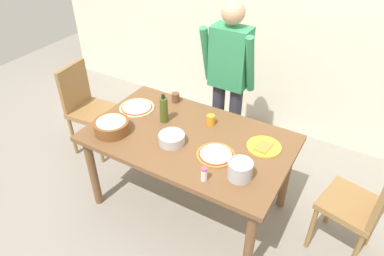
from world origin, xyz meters
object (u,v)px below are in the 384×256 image
(chair_wooden_left, at_px, (86,104))
(olive_oil_bottle, at_px, (164,110))
(popcorn_bowl, at_px, (112,125))
(salt_shaker, at_px, (204,174))
(steel_pot, at_px, (240,170))
(pizza_cooked_on_tray, at_px, (216,155))
(plate_with_slice, at_px, (264,147))
(mixing_bowl_steel, at_px, (172,139))
(dining_table, at_px, (189,145))
(person_cook, at_px, (229,76))
(cup_orange, at_px, (211,120))
(chair_wooden_right, at_px, (363,204))
(cup_small_brown, at_px, (176,98))
(pizza_raw_on_board, at_px, (137,108))

(chair_wooden_left, xyz_separation_m, olive_oil_bottle, (1.04, -0.10, 0.33))
(popcorn_bowl, bearing_deg, salt_shaker, -7.11)
(steel_pot, bearing_deg, pizza_cooked_on_tray, 154.00)
(pizza_cooked_on_tray, xyz_separation_m, plate_with_slice, (0.27, 0.27, -0.00))
(chair_wooden_left, height_order, olive_oil_bottle, olive_oil_bottle)
(mixing_bowl_steel, bearing_deg, dining_table, 62.84)
(mixing_bowl_steel, bearing_deg, person_cook, 87.17)
(plate_with_slice, bearing_deg, steel_pot, -94.24)
(salt_shaker, bearing_deg, olive_oil_bottle, 144.35)
(olive_oil_bottle, relative_size, cup_orange, 3.01)
(chair_wooden_left, xyz_separation_m, pizza_cooked_on_tray, (1.61, -0.28, 0.23))
(olive_oil_bottle, distance_m, steel_pot, 0.87)
(popcorn_bowl, bearing_deg, chair_wooden_right, 13.42)
(chair_wooden_right, height_order, cup_small_brown, chair_wooden_right)
(person_cook, xyz_separation_m, chair_wooden_left, (-1.30, -0.57, -0.40))
(steel_pot, height_order, cup_small_brown, steel_pot)
(popcorn_bowl, height_order, mixing_bowl_steel, popcorn_bowl)
(plate_with_slice, xyz_separation_m, popcorn_bowl, (-1.12, -0.42, 0.05))
(steel_pot, bearing_deg, cup_orange, 135.54)
(pizza_raw_on_board, xyz_separation_m, olive_oil_bottle, (0.32, -0.04, 0.10))
(chair_wooden_right, relative_size, popcorn_bowl, 3.39)
(cup_orange, relative_size, cup_small_brown, 1.00)
(chair_wooden_right, distance_m, steel_pot, 0.94)
(pizza_cooked_on_tray, bearing_deg, cup_small_brown, 143.33)
(chair_wooden_right, bearing_deg, cup_small_brown, 173.45)
(popcorn_bowl, bearing_deg, steel_pot, 1.86)
(dining_table, height_order, popcorn_bowl, popcorn_bowl)
(plate_with_slice, height_order, popcorn_bowl, popcorn_bowl)
(chair_wooden_right, bearing_deg, chair_wooden_left, -179.72)
(dining_table, relative_size, salt_shaker, 15.09)
(chair_wooden_right, bearing_deg, dining_table, -171.60)
(pizza_cooked_on_tray, relative_size, mixing_bowl_steel, 1.42)
(cup_small_brown, bearing_deg, salt_shaker, -46.96)
(chair_wooden_left, bearing_deg, pizza_raw_on_board, -4.93)
(dining_table, xyz_separation_m, popcorn_bowl, (-0.56, -0.25, 0.15))
(pizza_cooked_on_tray, height_order, popcorn_bowl, popcorn_bowl)
(person_cook, height_order, pizza_cooked_on_tray, person_cook)
(popcorn_bowl, height_order, olive_oil_bottle, olive_oil_bottle)
(plate_with_slice, distance_m, mixing_bowl_steel, 0.70)
(dining_table, distance_m, mixing_bowl_steel, 0.20)
(dining_table, height_order, person_cook, person_cook)
(person_cook, distance_m, olive_oil_bottle, 0.73)
(popcorn_bowl, bearing_deg, olive_oil_bottle, 50.38)
(pizza_raw_on_board, bearing_deg, steel_pot, -16.65)
(salt_shaker, bearing_deg, cup_small_brown, 133.04)
(popcorn_bowl, bearing_deg, cup_orange, 37.83)
(olive_oil_bottle, bearing_deg, salt_shaker, -35.65)
(steel_pot, relative_size, cup_small_brown, 2.04)
(person_cook, relative_size, olive_oil_bottle, 6.33)
(pizza_cooked_on_tray, bearing_deg, plate_with_slice, 44.67)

